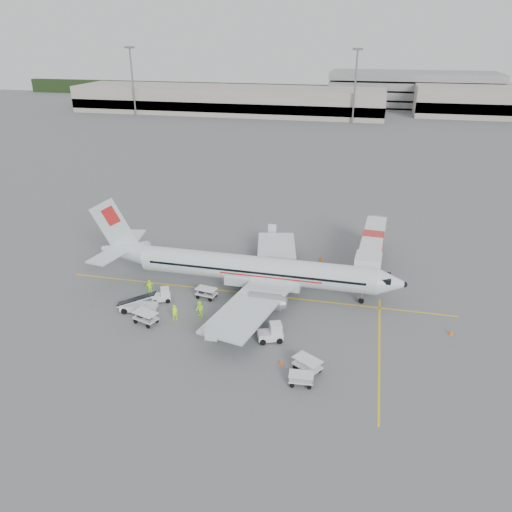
{
  "coord_description": "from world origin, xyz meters",
  "views": [
    {
      "loc": [
        11.48,
        -47.95,
        26.99
      ],
      "look_at": [
        0.0,
        2.0,
        3.8
      ],
      "focal_mm": 35.0,
      "sensor_mm": 36.0,
      "label": 1
    }
  ],
  "objects_px": {
    "belt_loader": "(138,299)",
    "tug_fore": "(270,332)",
    "jet_bridge": "(372,250)",
    "tug_aft": "(161,295)",
    "aircraft": "(256,253)",
    "tug_mid": "(245,309)"
  },
  "relations": [
    {
      "from": "aircraft",
      "to": "jet_bridge",
      "type": "height_order",
      "value": "aircraft"
    },
    {
      "from": "belt_loader",
      "to": "tug_aft",
      "type": "relative_size",
      "value": 2.5
    },
    {
      "from": "jet_bridge",
      "to": "belt_loader",
      "type": "distance_m",
      "value": 28.75
    },
    {
      "from": "aircraft",
      "to": "tug_aft",
      "type": "bearing_deg",
      "value": -154.2
    },
    {
      "from": "jet_bridge",
      "to": "tug_aft",
      "type": "distance_m",
      "value": 26.19
    },
    {
      "from": "aircraft",
      "to": "jet_bridge",
      "type": "bearing_deg",
      "value": 37.61
    },
    {
      "from": "tug_mid",
      "to": "belt_loader",
      "type": "bearing_deg",
      "value": 172.9
    },
    {
      "from": "aircraft",
      "to": "tug_aft",
      "type": "distance_m",
      "value": 11.34
    },
    {
      "from": "aircraft",
      "to": "jet_bridge",
      "type": "relative_size",
      "value": 2.01
    },
    {
      "from": "tug_fore",
      "to": "tug_aft",
      "type": "height_order",
      "value": "tug_fore"
    },
    {
      "from": "jet_bridge",
      "to": "belt_loader",
      "type": "bearing_deg",
      "value": -141.6
    },
    {
      "from": "aircraft",
      "to": "tug_mid",
      "type": "relative_size",
      "value": 14.63
    },
    {
      "from": "jet_bridge",
      "to": "tug_mid",
      "type": "bearing_deg",
      "value": -125.94
    },
    {
      "from": "belt_loader",
      "to": "tug_fore",
      "type": "relative_size",
      "value": 2.14
    },
    {
      "from": "jet_bridge",
      "to": "tug_fore",
      "type": "distance_m",
      "value": 20.85
    },
    {
      "from": "tug_fore",
      "to": "tug_aft",
      "type": "distance_m",
      "value": 13.95
    },
    {
      "from": "aircraft",
      "to": "tug_mid",
      "type": "height_order",
      "value": "aircraft"
    },
    {
      "from": "aircraft",
      "to": "tug_fore",
      "type": "relative_size",
      "value": 14.8
    },
    {
      "from": "tug_fore",
      "to": "tug_aft",
      "type": "bearing_deg",
      "value": 139.25
    },
    {
      "from": "aircraft",
      "to": "tug_fore",
      "type": "distance_m",
      "value": 10.67
    },
    {
      "from": "aircraft",
      "to": "tug_aft",
      "type": "relative_size",
      "value": 17.27
    },
    {
      "from": "belt_loader",
      "to": "tug_fore",
      "type": "distance_m",
      "value": 14.78
    }
  ]
}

